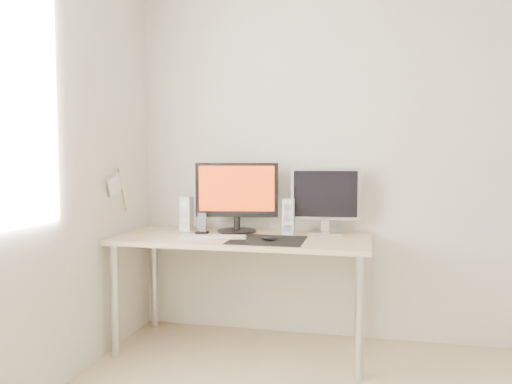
{
  "coord_description": "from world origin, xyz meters",
  "views": [
    {
      "loc": [
        -0.16,
        -1.67,
        1.23
      ],
      "look_at": [
        -0.86,
        1.44,
        1.01
      ],
      "focal_mm": 35.0,
      "sensor_mm": 36.0,
      "label": 1
    }
  ],
  "objects": [
    {
      "name": "keyboard",
      "position": [
        -1.09,
        1.26,
        0.74
      ],
      "size": [
        0.43,
        0.19,
        0.02
      ],
      "color": "silver",
      "rests_on": "desk"
    },
    {
      "name": "mousepad",
      "position": [
        -0.75,
        1.27,
        0.73
      ],
      "size": [
        0.45,
        0.4,
        0.0
      ],
      "primitive_type": "cube",
      "color": "black",
      "rests_on": "desk"
    },
    {
      "name": "second_monitor",
      "position": [
        -0.43,
        1.59,
        0.97
      ],
      "size": [
        0.45,
        0.18,
        0.43
      ],
      "color": "silver",
      "rests_on": "desk"
    },
    {
      "name": "wall_back",
      "position": [
        0.0,
        1.75,
        1.25
      ],
      "size": [
        3.5,
        0.0,
        3.5
      ],
      "primitive_type": "plane",
      "rotation": [
        1.57,
        0.0,
        0.0
      ],
      "color": "white",
      "rests_on": "ground"
    },
    {
      "name": "pennant",
      "position": [
        -1.72,
        1.24,
        1.05
      ],
      "size": [
        0.01,
        0.23,
        0.29
      ],
      "color": "#A57F54",
      "rests_on": "wall_left"
    },
    {
      "name": "speaker_right",
      "position": [
        -0.66,
        1.52,
        0.85
      ],
      "size": [
        0.07,
        0.09,
        0.23
      ],
      "color": "silver",
      "rests_on": "desk"
    },
    {
      "name": "mouse",
      "position": [
        -0.73,
        1.24,
        0.75
      ],
      "size": [
        0.1,
        0.06,
        0.04
      ],
      "primitive_type": "ellipsoid",
      "color": "black",
      "rests_on": "mousepad"
    },
    {
      "name": "speaker_left",
      "position": [
        -1.36,
        1.53,
        0.85
      ],
      "size": [
        0.07,
        0.09,
        0.23
      ],
      "color": "white",
      "rests_on": "desk"
    },
    {
      "name": "desk",
      "position": [
        -0.93,
        1.38,
        0.65
      ],
      "size": [
        1.6,
        0.7,
        0.73
      ],
      "color": "#D1B587",
      "rests_on": "ground"
    },
    {
      "name": "main_monitor",
      "position": [
        -1.01,
        1.53,
        0.98
      ],
      "size": [
        0.55,
        0.3,
        0.47
      ],
      "color": "black",
      "rests_on": "desk"
    },
    {
      "name": "phone_dock",
      "position": [
        -1.22,
        1.43,
        0.77
      ],
      "size": [
        0.08,
        0.07,
        0.14
      ],
      "color": "black",
      "rests_on": "desk"
    }
  ]
}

